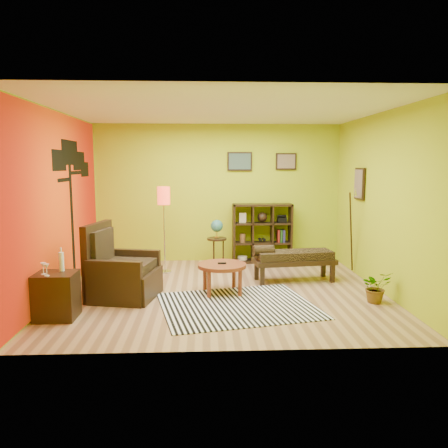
{
  "coord_description": "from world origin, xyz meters",
  "views": [
    {
      "loc": [
        -0.28,
        -6.7,
        1.99
      ],
      "look_at": [
        0.04,
        0.16,
        1.05
      ],
      "focal_mm": 35.0,
      "sensor_mm": 36.0,
      "label": 1
    }
  ],
  "objects_px": {
    "armchair": "(120,275)",
    "potted_plant": "(376,290)",
    "cube_shelf": "(263,233)",
    "floor_lamp": "(164,203)",
    "side_cabinet": "(57,295)",
    "bench": "(292,258)",
    "globe_table": "(217,231)",
    "coffee_table": "(222,268)"
  },
  "relations": [
    {
      "from": "globe_table",
      "to": "bench",
      "type": "height_order",
      "value": "globe_table"
    },
    {
      "from": "coffee_table",
      "to": "cube_shelf",
      "type": "distance_m",
      "value": 2.33
    },
    {
      "from": "bench",
      "to": "potted_plant",
      "type": "relative_size",
      "value": 3.13
    },
    {
      "from": "globe_table",
      "to": "bench",
      "type": "bearing_deg",
      "value": -41.83
    },
    {
      "from": "armchair",
      "to": "potted_plant",
      "type": "relative_size",
      "value": 2.44
    },
    {
      "from": "armchair",
      "to": "cube_shelf",
      "type": "relative_size",
      "value": 0.94
    },
    {
      "from": "floor_lamp",
      "to": "bench",
      "type": "distance_m",
      "value": 2.5
    },
    {
      "from": "floor_lamp",
      "to": "globe_table",
      "type": "bearing_deg",
      "value": 23.22
    },
    {
      "from": "armchair",
      "to": "side_cabinet",
      "type": "relative_size",
      "value": 1.22
    },
    {
      "from": "side_cabinet",
      "to": "cube_shelf",
      "type": "bearing_deg",
      "value": 45.45
    },
    {
      "from": "floor_lamp",
      "to": "globe_table",
      "type": "height_order",
      "value": "floor_lamp"
    },
    {
      "from": "potted_plant",
      "to": "cube_shelf",
      "type": "bearing_deg",
      "value": 115.45
    },
    {
      "from": "armchair",
      "to": "bench",
      "type": "xyz_separation_m",
      "value": [
        2.77,
        0.79,
        0.07
      ]
    },
    {
      "from": "armchair",
      "to": "globe_table",
      "type": "xyz_separation_m",
      "value": [
        1.51,
        1.91,
        0.36
      ]
    },
    {
      "from": "floor_lamp",
      "to": "cube_shelf",
      "type": "bearing_deg",
      "value": 22.27
    },
    {
      "from": "side_cabinet",
      "to": "floor_lamp",
      "type": "height_order",
      "value": "floor_lamp"
    },
    {
      "from": "globe_table",
      "to": "armchair",
      "type": "bearing_deg",
      "value": -128.31
    },
    {
      "from": "cube_shelf",
      "to": "potted_plant",
      "type": "xyz_separation_m",
      "value": [
        1.29,
        -2.71,
        -0.42
      ]
    },
    {
      "from": "floor_lamp",
      "to": "bench",
      "type": "relative_size",
      "value": 1.1
    },
    {
      "from": "coffee_table",
      "to": "cube_shelf",
      "type": "bearing_deg",
      "value": 66.64
    },
    {
      "from": "cube_shelf",
      "to": "potted_plant",
      "type": "distance_m",
      "value": 3.03
    },
    {
      "from": "potted_plant",
      "to": "floor_lamp",
      "type": "bearing_deg",
      "value": 149.17
    },
    {
      "from": "cube_shelf",
      "to": "potted_plant",
      "type": "relative_size",
      "value": 2.6
    },
    {
      "from": "globe_table",
      "to": "side_cabinet",
      "type": "bearing_deg",
      "value": -127.79
    },
    {
      "from": "coffee_table",
      "to": "globe_table",
      "type": "distance_m",
      "value": 1.79
    },
    {
      "from": "side_cabinet",
      "to": "armchair",
      "type": "bearing_deg",
      "value": 53.38
    },
    {
      "from": "coffee_table",
      "to": "globe_table",
      "type": "height_order",
      "value": "globe_table"
    },
    {
      "from": "side_cabinet",
      "to": "globe_table",
      "type": "bearing_deg",
      "value": 52.21
    },
    {
      "from": "floor_lamp",
      "to": "cube_shelf",
      "type": "distance_m",
      "value": 2.19
    },
    {
      "from": "armchair",
      "to": "bench",
      "type": "height_order",
      "value": "armchair"
    },
    {
      "from": "bench",
      "to": "coffee_table",
      "type": "bearing_deg",
      "value": -152.32
    },
    {
      "from": "armchair",
      "to": "floor_lamp",
      "type": "xyz_separation_m",
      "value": [
        0.54,
        1.5,
        0.95
      ]
    },
    {
      "from": "coffee_table",
      "to": "floor_lamp",
      "type": "distance_m",
      "value": 1.9
    },
    {
      "from": "side_cabinet",
      "to": "bench",
      "type": "bearing_deg",
      "value": 26.06
    },
    {
      "from": "armchair",
      "to": "side_cabinet",
      "type": "bearing_deg",
      "value": -126.62
    },
    {
      "from": "cube_shelf",
      "to": "bench",
      "type": "distance_m",
      "value": 1.53
    },
    {
      "from": "globe_table",
      "to": "coffee_table",
      "type": "bearing_deg",
      "value": -89.15
    },
    {
      "from": "coffee_table",
      "to": "cube_shelf",
      "type": "xyz_separation_m",
      "value": [
        0.92,
        2.13,
        0.2
      ]
    },
    {
      "from": "floor_lamp",
      "to": "potted_plant",
      "type": "bearing_deg",
      "value": -30.83
    },
    {
      "from": "armchair",
      "to": "potted_plant",
      "type": "xyz_separation_m",
      "value": [
        3.75,
        -0.42,
        -0.16
      ]
    },
    {
      "from": "coffee_table",
      "to": "globe_table",
      "type": "bearing_deg",
      "value": 90.85
    },
    {
      "from": "side_cabinet",
      "to": "potted_plant",
      "type": "relative_size",
      "value": 1.99
    }
  ]
}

